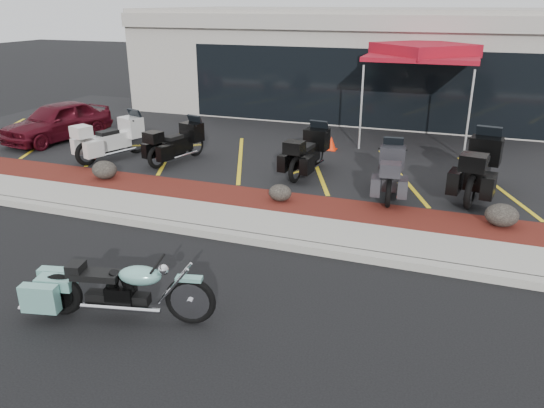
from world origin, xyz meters
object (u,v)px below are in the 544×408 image
at_px(hero_cruiser, 190,294).
at_px(traffic_cone, 331,143).
at_px(touring_white, 135,131).
at_px(popup_canopy, 423,53).
at_px(parked_car, 57,121).

xyz_separation_m(hero_cruiser, traffic_cone, (-0.31, 9.25, -0.13)).
relative_size(touring_white, popup_canopy, 0.56).
height_order(traffic_cone, popup_canopy, popup_canopy).
bearing_deg(hero_cruiser, popup_canopy, 67.67).
bearing_deg(hero_cruiser, touring_white, 115.51).
xyz_separation_m(hero_cruiser, parked_car, (-8.66, 7.48, 0.27)).
height_order(hero_cruiser, touring_white, touring_white).
distance_m(hero_cruiser, popup_canopy, 11.55).
bearing_deg(parked_car, popup_canopy, 30.31).
bearing_deg(traffic_cone, hero_cruiser, -88.08).
xyz_separation_m(parked_car, popup_canopy, (10.57, 3.67, 2.08)).
relative_size(hero_cruiser, traffic_cone, 6.80).
height_order(touring_white, popup_canopy, popup_canopy).
distance_m(traffic_cone, popup_canopy, 3.82).
distance_m(parked_car, traffic_cone, 8.55).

